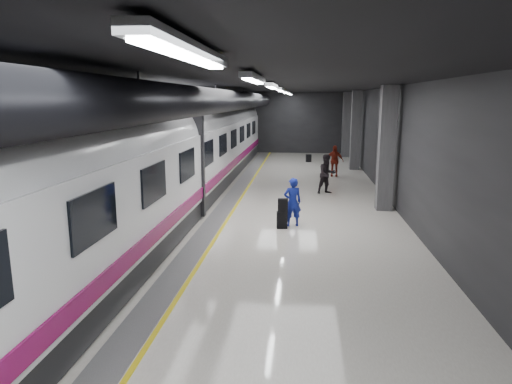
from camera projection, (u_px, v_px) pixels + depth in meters
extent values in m
plane|color=silver|center=(255.00, 220.00, 15.42)|extent=(40.00, 40.00, 0.00)
cube|color=black|center=(255.00, 83.00, 14.52)|extent=(10.00, 40.00, 0.02)
cube|color=#28282B|center=(283.00, 123.00, 34.46)|extent=(10.00, 0.02, 4.50)
cube|color=#28282B|center=(109.00, 152.00, 15.47)|extent=(0.02, 40.00, 4.50)
cube|color=#28282B|center=(412.00, 156.00, 14.46)|extent=(0.02, 40.00, 4.50)
cube|color=slate|center=(216.00, 219.00, 15.55)|extent=(0.65, 39.80, 0.01)
cube|color=yellow|center=(228.00, 219.00, 15.51)|extent=(0.10, 39.80, 0.01)
cylinder|color=black|center=(216.00, 101.00, 14.76)|extent=(0.80, 38.00, 0.80)
cube|color=silver|center=(189.00, 50.00, 3.76)|extent=(0.22, 2.60, 0.10)
cube|color=silver|center=(254.00, 78.00, 8.63)|extent=(0.22, 2.60, 0.10)
cube|color=silver|center=(272.00, 86.00, 13.50)|extent=(0.22, 2.60, 0.10)
cube|color=silver|center=(280.00, 89.00, 18.38)|extent=(0.22, 2.60, 0.10)
cube|color=silver|center=(285.00, 91.00, 23.25)|extent=(0.22, 2.60, 0.10)
cube|color=silver|center=(289.00, 93.00, 28.12)|extent=(0.22, 2.60, 0.10)
cube|color=silver|center=(290.00, 94.00, 32.02)|extent=(0.22, 2.60, 0.10)
cube|color=#515154|center=(386.00, 149.00, 16.46)|extent=(0.55, 0.55, 4.50)
cube|color=#515154|center=(356.00, 130.00, 26.21)|extent=(0.55, 0.55, 4.50)
cube|color=#515154|center=(346.00, 125.00, 32.05)|extent=(0.55, 0.55, 4.50)
cube|color=black|center=(162.00, 208.00, 15.67)|extent=(2.80, 38.00, 0.60)
cube|color=white|center=(160.00, 167.00, 15.39)|extent=(2.90, 38.00, 2.20)
cylinder|color=white|center=(159.00, 139.00, 15.20)|extent=(2.80, 38.00, 2.80)
cube|color=#7F0B4D|center=(203.00, 191.00, 15.40)|extent=(0.04, 38.00, 0.35)
cube|color=black|center=(160.00, 160.00, 15.34)|extent=(3.05, 0.25, 3.80)
cube|color=black|center=(95.00, 216.00, 7.37)|extent=(0.05, 1.60, 0.85)
cube|color=black|center=(154.00, 183.00, 10.29)|extent=(0.05, 1.60, 0.85)
cube|color=black|center=(187.00, 165.00, 13.22)|extent=(0.05, 1.60, 0.85)
cube|color=black|center=(208.00, 153.00, 16.14)|extent=(0.05, 1.60, 0.85)
cube|color=black|center=(223.00, 145.00, 19.06)|extent=(0.05, 1.60, 0.85)
cube|color=black|center=(234.00, 139.00, 21.99)|extent=(0.05, 1.60, 0.85)
cube|color=black|center=(242.00, 134.00, 24.91)|extent=(0.05, 1.60, 0.85)
cube|color=black|center=(249.00, 130.00, 27.84)|extent=(0.05, 1.60, 0.85)
cube|color=black|center=(254.00, 127.00, 30.76)|extent=(0.05, 1.60, 0.85)
imported|color=#161EA8|center=(293.00, 202.00, 14.55)|extent=(0.65, 0.51, 1.57)
cube|color=black|center=(282.00, 220.00, 14.39)|extent=(0.36, 0.25, 0.54)
cube|color=black|center=(283.00, 205.00, 14.28)|extent=(0.32, 0.18, 0.42)
imported|color=black|center=(327.00, 174.00, 19.60)|extent=(1.02, 0.93, 1.70)
imported|color=maroon|center=(334.00, 161.00, 24.07)|extent=(0.98, 0.45, 1.64)
cube|color=black|center=(309.00, 158.00, 29.67)|extent=(0.37, 0.29, 0.49)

